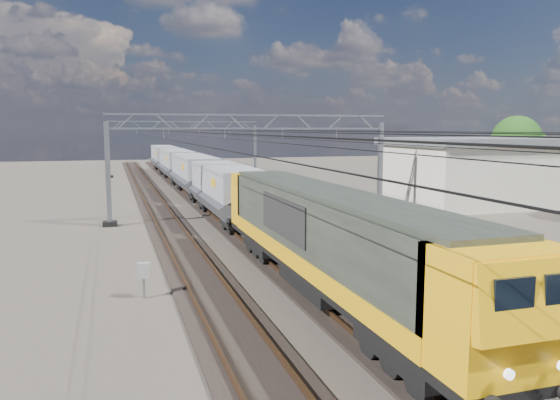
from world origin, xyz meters
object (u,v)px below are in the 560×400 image
object	(u,v)px
catenary_gantry_mid	(254,162)
hopper_wagon_lead	(226,188)
hopper_wagon_mid	(195,172)
catenary_gantry_far	(185,146)
locomotive	(327,236)
tree_far	(520,143)
industrial_shed	(503,170)
hopper_wagon_fourth	(165,157)
hopper_wagon_third	(176,163)
trackside_cabinet	(144,271)

from	to	relation	value
catenary_gantry_mid	hopper_wagon_lead	bearing A→B (deg)	-173.35
hopper_wagon_lead	hopper_wagon_mid	xyz separation A→B (m)	(0.00, 14.20, 0.00)
catenary_gantry_mid	catenary_gantry_far	bearing A→B (deg)	90.00
locomotive	tree_far	world-z (taller)	tree_far
industrial_shed	hopper_wagon_fourth	bearing A→B (deg)	120.73
hopper_wagon_third	tree_far	xyz separation A→B (m)	(32.32, -18.38, 2.51)
locomotive	industrial_shed	bearing A→B (deg)	39.70
hopper_wagon_lead	industrial_shed	distance (m)	24.11
trackside_cabinet	industrial_shed	world-z (taller)	industrial_shed
hopper_wagon_lead	locomotive	bearing A→B (deg)	-90.00
hopper_wagon_third	tree_far	distance (m)	37.26
locomotive	industrial_shed	size ratio (longest dim) A/B	1.13
hopper_wagon_lead	hopper_wagon_fourth	world-z (taller)	same
hopper_wagon_fourth	industrial_shed	size ratio (longest dim) A/B	0.70
industrial_shed	locomotive	bearing A→B (deg)	-140.30
catenary_gantry_mid	catenary_gantry_far	xyz separation A→B (m)	(0.00, 36.00, 0.00)
locomotive	hopper_wagon_lead	xyz separation A→B (m)	(-0.00, 17.70, -0.09)
locomotive	trackside_cabinet	world-z (taller)	locomotive
catenary_gantry_mid	hopper_wagon_fourth	distance (m)	42.45
hopper_wagon_fourth	industrial_shed	distance (m)	46.97
hopper_wagon_lead	trackside_cabinet	world-z (taller)	hopper_wagon_lead
hopper_wagon_fourth	tree_far	bearing A→B (deg)	-45.23
hopper_wagon_lead	hopper_wagon_mid	distance (m)	14.20
catenary_gantry_mid	locomotive	bearing A→B (deg)	-96.37
hopper_wagon_mid	hopper_wagon_fourth	distance (m)	28.40
hopper_wagon_lead	tree_far	world-z (taller)	tree_far
hopper_wagon_third	locomotive	bearing A→B (deg)	-90.00
locomotive	trackside_cabinet	size ratio (longest dim) A/B	15.99
tree_far	hopper_wagon_fourth	bearing A→B (deg)	134.77
locomotive	industrial_shed	world-z (taller)	industrial_shed
catenary_gantry_mid	hopper_wagon_mid	xyz separation A→B (m)	(-2.00, 13.97, -1.67)
hopper_wagon_third	catenary_gantry_far	bearing A→B (deg)	75.67
hopper_wagon_lead	trackside_cabinet	xyz separation A→B (m)	(-6.33, -15.70, -1.23)
hopper_wagon_fourth	industrial_shed	world-z (taller)	industrial_shed
catenary_gantry_far	hopper_wagon_mid	distance (m)	22.19
hopper_wagon_third	trackside_cabinet	xyz separation A→B (m)	(-6.33, -44.10, -1.23)
hopper_wagon_lead	hopper_wagon_fourth	bearing A→B (deg)	90.00
tree_far	hopper_wagon_mid	bearing A→B (deg)	172.63
hopper_wagon_third	tree_far	world-z (taller)	tree_far
catenary_gantry_far	hopper_wagon_third	bearing A→B (deg)	-104.33
locomotive	tree_far	bearing A→B (deg)	40.62
catenary_gantry_far	locomotive	bearing A→B (deg)	-92.12
hopper_wagon_third	hopper_wagon_fourth	world-z (taller)	same
hopper_wagon_third	trackside_cabinet	bearing A→B (deg)	-98.17
hopper_wagon_mid	hopper_wagon_fourth	world-z (taller)	same
catenary_gantry_mid	locomotive	world-z (taller)	catenary_gantry_mid
catenary_gantry_far	hopper_wagon_third	size ratio (longest dim) A/B	1.53
hopper_wagon_mid	tree_far	bearing A→B (deg)	-7.37
hopper_wagon_lead	hopper_wagon_fourth	distance (m)	42.60
hopper_wagon_lead	trackside_cabinet	bearing A→B (deg)	-111.96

